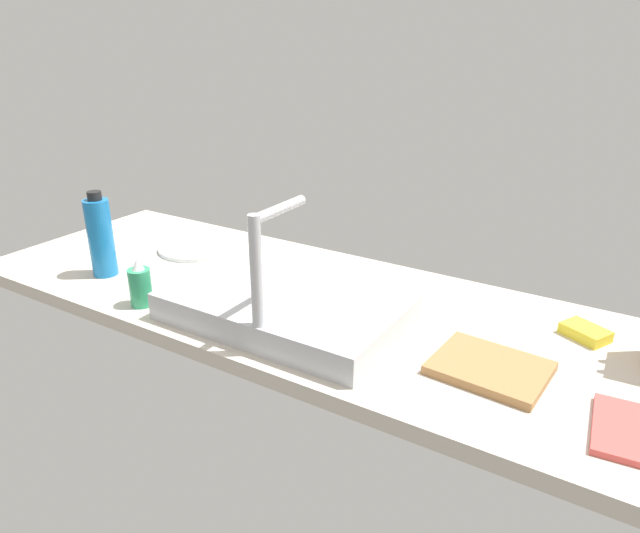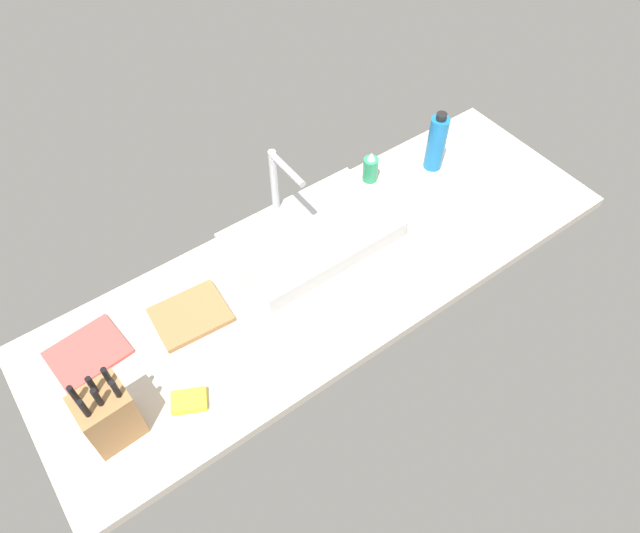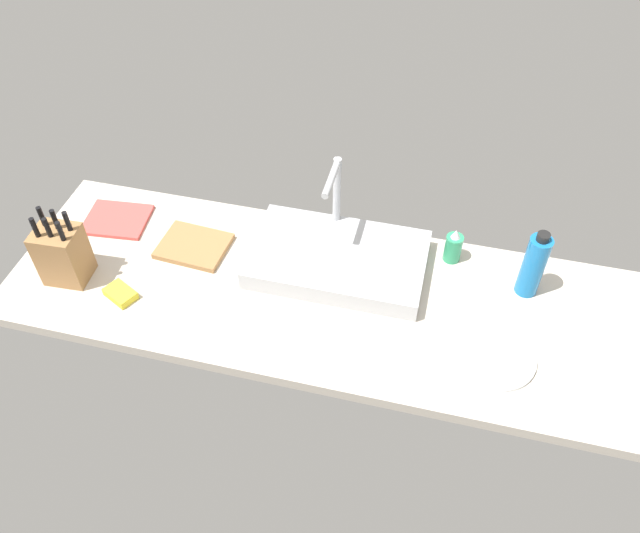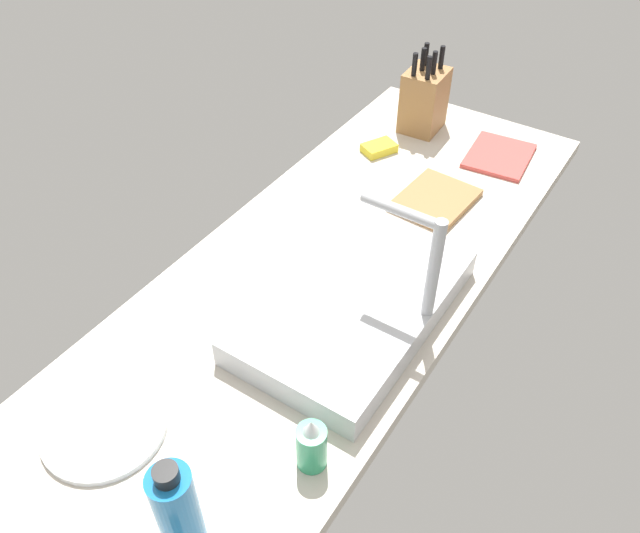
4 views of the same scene
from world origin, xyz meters
TOP-DOWN VIEW (x-y plane):
  - countertop_slab at (0.00, 0.00)cm, footprint 184.57×61.68cm
  - sink_basin at (1.74, 11.55)cm, footprint 51.45×31.28cm
  - faucet at (-1.90, 23.78)cm, footprint 5.50×16.88cm
  - knife_block at (-74.03, -10.92)cm, footprint 12.80×11.22cm
  - cutting_board at (-42.99, 8.65)cm, footprint 21.53×17.73cm
  - soap_bottle at (34.40, 23.08)cm, footprint 5.17×5.17cm
  - water_bottle at (56.58, 15.40)cm, footprint 6.38×6.38cm
  - dinner_plate at (49.14, -10.95)cm, footprint 22.03×22.03cm
  - dish_towel at (-71.57, 14.37)cm, footprint 21.15×17.97cm
  - dish_sponge at (-55.97, -14.92)cm, footprint 10.74×9.40cm

SIDE VIEW (x-z plane):
  - countertop_slab at x=0.00cm, z-range 0.00..3.50cm
  - dinner_plate at x=49.14cm, z-range 3.50..4.70cm
  - dish_towel at x=-71.57cm, z-range 3.50..4.70cm
  - cutting_board at x=-42.99cm, z-range 3.50..5.30cm
  - dish_sponge at x=-55.97cm, z-range 3.50..5.90cm
  - sink_basin at x=1.74cm, z-range 3.50..9.66cm
  - soap_bottle at x=34.40cm, z-range 2.61..14.36cm
  - knife_block at x=-74.03cm, z-range 0.70..24.78cm
  - water_bottle at x=56.58cm, z-range 2.76..25.10cm
  - faucet at x=-1.90cm, z-range 6.48..35.21cm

